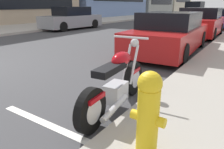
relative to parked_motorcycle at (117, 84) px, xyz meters
The scene contains 9 objects.
sidewalk_far_curb 16.35m from the parked_motorcycle, 47.43° to the left, with size 120.00×5.00×0.14m, color #ADA89E.
parking_stall_stripe 1.10m from the parked_motorcycle, 157.02° to the left, with size 0.12×2.20×0.01m, color silver.
parked_motorcycle is the anchor object (origin of this frame).
parked_car_near_corner 4.73m from the parked_motorcycle, ahead, with size 4.76×2.03×1.37m.
parked_car_at_intersection 9.62m from the parked_motorcycle, ahead, with size 4.25×2.00×1.47m.
parked_car_mid_block 15.24m from the parked_motorcycle, ahead, with size 4.63×2.14×1.34m.
crossing_truck 27.26m from the parked_motorcycle, ahead, with size 2.41×5.18×2.04m.
car_opposite_curb 12.33m from the parked_motorcycle, 46.91° to the left, with size 4.56×2.01×1.50m.
fire_hydrant 1.26m from the parked_motorcycle, 133.34° to the right, with size 0.24×0.36×0.88m.
Camera 1 is at (-1.65, -6.29, 1.60)m, focal length 33.64 mm.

